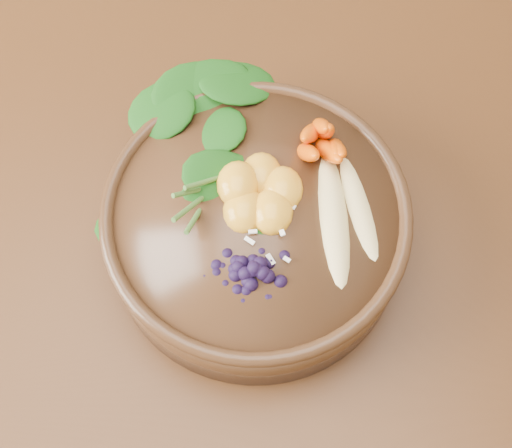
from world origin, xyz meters
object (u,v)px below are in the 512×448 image
at_px(kale_heap, 212,141).
at_px(banana_halves, 348,206).
at_px(dining_table, 97,208).
at_px(stoneware_bowl, 256,229).
at_px(carrot_cluster, 318,119).
at_px(blueberry_pile, 255,264).
at_px(mandarin_cluster, 259,186).

bearing_deg(kale_heap, banana_halves, -24.38).
relative_size(dining_table, stoneware_bowl, 5.87).
bearing_deg(banana_halves, carrot_cluster, 113.06).
distance_m(banana_halves, blueberry_pile, 0.10).
bearing_deg(banana_halves, mandarin_cluster, 170.25).
bearing_deg(dining_table, kale_heap, -7.17).
bearing_deg(banana_halves, stoneware_bowl, -177.26).
xyz_separation_m(dining_table, stoneware_bowl, (0.18, -0.07, 0.13)).
xyz_separation_m(dining_table, mandarin_cluster, (0.19, -0.06, 0.18)).
bearing_deg(stoneware_bowl, mandarin_cluster, 82.83).
xyz_separation_m(dining_table, banana_halves, (0.26, -0.07, 0.18)).
distance_m(banana_halves, mandarin_cluster, 0.08).
xyz_separation_m(stoneware_bowl, carrot_cluster, (0.05, 0.07, 0.07)).
bearing_deg(dining_table, mandarin_cluster, -17.30).
relative_size(banana_halves, blueberry_pile, 1.22).
distance_m(dining_table, kale_heap, 0.24).
height_order(stoneware_bowl, mandarin_cluster, mandarin_cluster).
height_order(mandarin_cluster, blueberry_pile, blueberry_pile).
relative_size(stoneware_bowl, mandarin_cluster, 3.15).
distance_m(carrot_cluster, banana_halves, 0.08).
xyz_separation_m(dining_table, carrot_cluster, (0.23, -0.00, 0.20)).
distance_m(kale_heap, carrot_cluster, 0.09).
relative_size(carrot_cluster, banana_halves, 0.49).
xyz_separation_m(dining_table, blueberry_pile, (0.19, -0.13, 0.19)).
xyz_separation_m(dining_table, kale_heap, (0.14, -0.02, 0.19)).
distance_m(stoneware_bowl, banana_halves, 0.09).
xyz_separation_m(kale_heap, carrot_cluster, (0.09, 0.02, 0.02)).
bearing_deg(mandarin_cluster, carrot_cluster, 49.36).
height_order(banana_halves, blueberry_pile, blueberry_pile).
distance_m(dining_table, carrot_cluster, 0.31).
bearing_deg(blueberry_pile, stoneware_bowl, 92.03).
distance_m(dining_table, blueberry_pile, 0.29).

